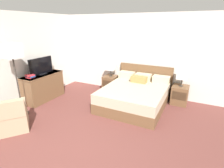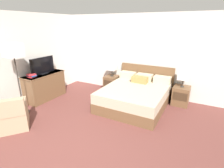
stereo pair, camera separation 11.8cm
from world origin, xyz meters
name	(u,v)px [view 1 (the left image)]	position (x,y,z in m)	size (l,w,h in m)	color
ground_plane	(68,159)	(0.00, 0.00, 0.00)	(10.53, 10.53, 0.00)	brown
wall_back	(139,55)	(0.00, 3.54, 1.25)	(6.42, 0.06, 2.51)	beige
wall_left	(25,59)	(-2.64, 1.46, 1.25)	(0.06, 5.31, 2.51)	beige
bed	(135,95)	(0.28, 2.55, 0.30)	(1.69, 1.96, 0.98)	brown
nightstand_left	(111,84)	(-0.83, 3.21, 0.27)	(0.44, 0.48, 0.53)	brown
nightstand_right	(180,95)	(1.40, 3.21, 0.27)	(0.44, 0.48, 0.53)	brown
table_lamp_left	(111,67)	(-0.83, 3.21, 0.85)	(0.29, 0.29, 0.44)	#332D28
table_lamp_right	(182,75)	(1.40, 3.21, 0.85)	(0.29, 0.29, 0.44)	#332D28
dresser	(43,86)	(-2.33, 1.68, 0.41)	(0.51, 1.25, 0.79)	brown
tv	(41,66)	(-2.33, 1.70, 1.03)	(0.18, 0.81, 0.49)	black
book_red_cover	(30,77)	(-2.33, 1.28, 0.81)	(0.19, 0.18, 0.03)	#B7282D
book_blue_cover	(30,76)	(-2.32, 1.28, 0.83)	(0.25, 0.14, 0.03)	#234C8E
book_small_top	(30,75)	(-2.33, 1.28, 0.86)	(0.20, 0.19, 0.03)	#B7282D
armchair_by_window	(10,118)	(-1.69, 0.15, 0.28)	(0.96, 0.96, 0.76)	#9E8466
floor_lamp	(12,55)	(-2.11, 0.74, 1.52)	(0.35, 0.35, 1.78)	#332D28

